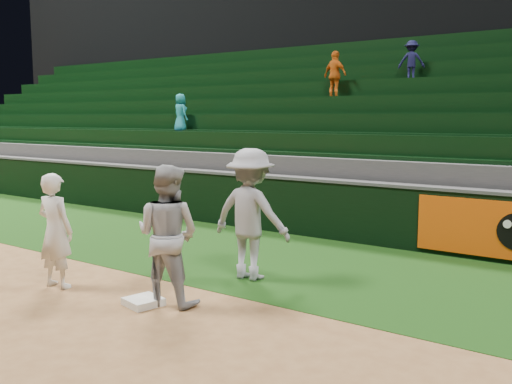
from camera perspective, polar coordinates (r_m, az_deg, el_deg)
ground at (r=7.88m, az=-9.36°, el=-11.26°), size 70.00×70.00×0.00m
foul_grass at (r=10.14m, az=2.77°, el=-6.90°), size 36.00×4.20×0.01m
upper_deck at (r=23.58m, az=22.99°, el=15.37°), size 40.00×12.00×12.00m
first_base at (r=7.98m, az=-11.19°, el=-10.70°), size 0.53×0.53×0.10m
first_baseman at (r=8.95m, az=-19.43°, el=-3.66°), size 0.67×0.49×1.71m
baserunner at (r=7.77m, az=-8.83°, el=-4.27°), size 1.05×0.90×1.90m
base_coach at (r=8.84m, az=-0.53°, el=-2.23°), size 1.36×0.84×2.04m
field_wall at (r=11.87m, az=8.65°, el=-1.76°), size 36.00×0.45×1.25m
stadium_seating at (r=15.21m, az=15.11°, el=4.12°), size 36.00×5.95×4.85m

